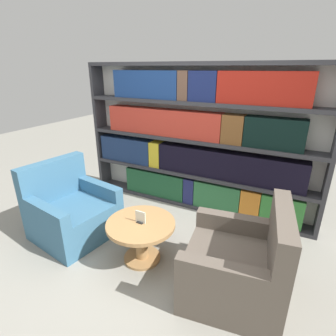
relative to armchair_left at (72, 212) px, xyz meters
The scene contains 6 objects.
ground_plane 1.09m from the armchair_left, ahead, with size 14.00×14.00×0.00m, color gray.
bookshelf 1.87m from the armchair_left, 52.38° to the left, with size 3.34×0.30×2.01m.
armchair_left is the anchor object (origin of this frame).
armchair_right 2.02m from the armchair_left, ahead, with size 0.94×0.96×0.90m.
coffee_table 1.01m from the armchair_left, ahead, with size 0.72×0.72×0.46m.
table_sign 1.03m from the armchair_left, ahead, with size 0.12×0.06×0.13m.
Camera 1 is at (1.28, -1.82, 1.95)m, focal length 28.00 mm.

